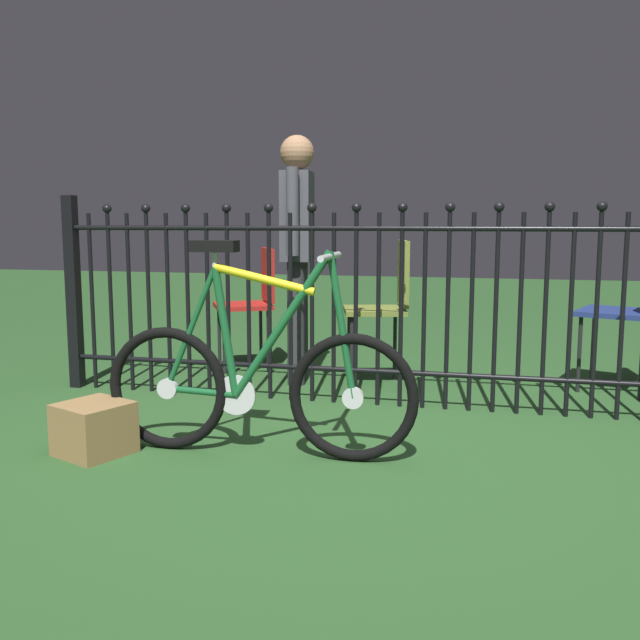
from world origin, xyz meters
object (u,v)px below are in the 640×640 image
(person_visitor, at_px, (297,238))
(chair_red, at_px, (254,296))
(display_crate, at_px, (94,429))
(chair_olive, at_px, (387,298))
(chair_navy, at_px, (633,305))
(bicycle, at_px, (257,381))

(person_visitor, bearing_deg, chair_red, 139.55)
(chair_red, xyz_separation_m, display_crate, (-0.08, -1.94, -0.39))
(chair_olive, bearing_deg, chair_navy, 6.69)
(bicycle, distance_m, chair_red, 1.90)
(chair_red, bearing_deg, chair_olive, -18.10)
(person_visitor, bearing_deg, bicycle, -81.67)
(bicycle, bearing_deg, chair_olive, 76.21)
(bicycle, xyz_separation_m, chair_red, (-0.63, 1.78, 0.18))
(chair_red, bearing_deg, display_crate, -92.50)
(chair_red, relative_size, person_visitor, 0.54)
(chair_olive, height_order, chair_red, chair_olive)
(chair_olive, height_order, display_crate, chair_olive)
(person_visitor, height_order, display_crate, person_visitor)
(bicycle, bearing_deg, person_visitor, 98.33)
(chair_olive, bearing_deg, bicycle, -103.79)
(bicycle, distance_m, chair_navy, 2.45)
(chair_navy, bearing_deg, bicycle, -137.97)
(chair_navy, height_order, chair_red, chair_navy)
(bicycle, height_order, chair_olive, bicycle)
(bicycle, xyz_separation_m, person_visitor, (-0.21, 1.43, 0.59))
(bicycle, xyz_separation_m, chair_olive, (0.36, 1.46, 0.22))
(chair_olive, height_order, person_visitor, person_visitor)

